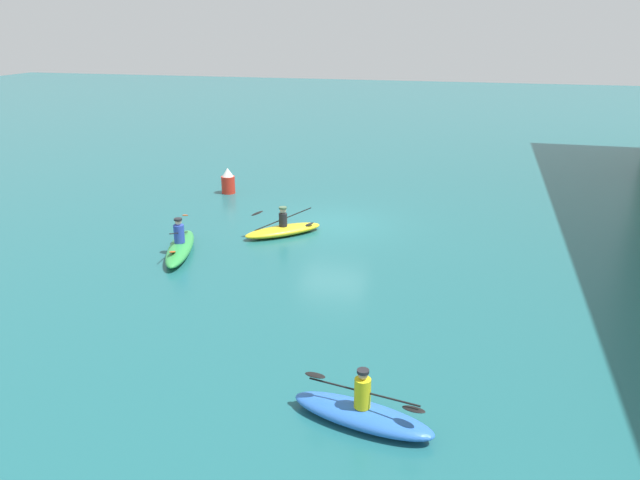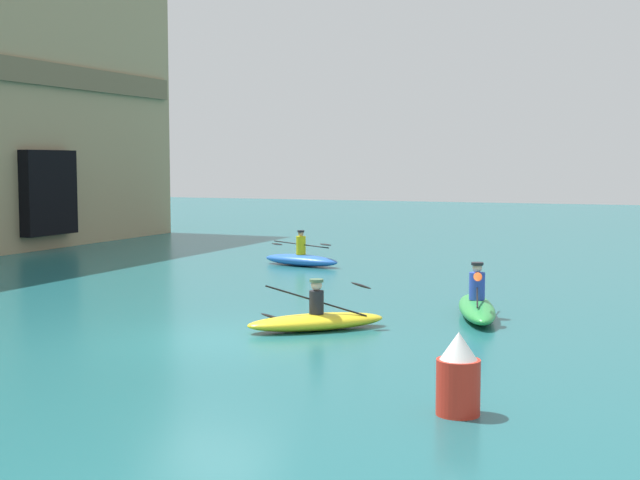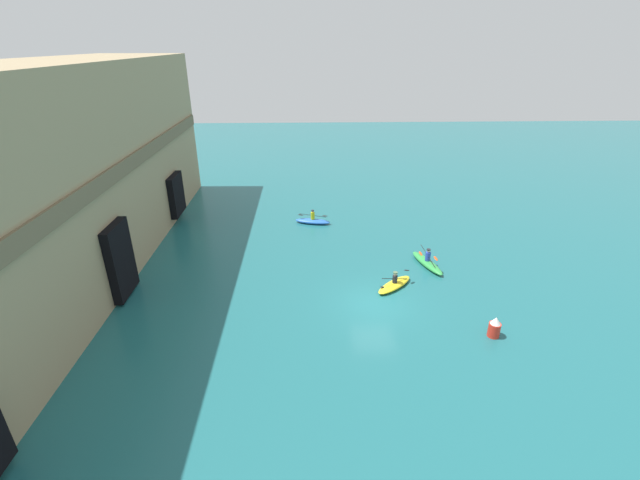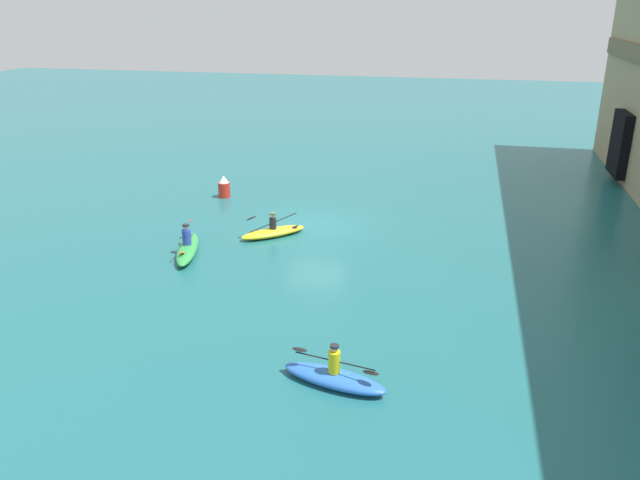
# 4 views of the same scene
# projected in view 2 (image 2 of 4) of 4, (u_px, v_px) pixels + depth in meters

# --- Properties ---
(ground_plane) EXTENTS (120.00, 120.00, 0.00)m
(ground_plane) POSITION_uv_depth(u_px,v_px,m) (211.00, 341.00, 16.93)
(ground_plane) COLOR #1E6066
(kayak_blue) EXTENTS (1.45, 2.97, 1.17)m
(kayak_blue) POSITION_uv_depth(u_px,v_px,m) (301.00, 259.00, 29.17)
(kayak_blue) COLOR blue
(kayak_blue) RESTS_ON ground
(kayak_yellow) EXTENTS (2.57, 2.70, 1.04)m
(kayak_yellow) POSITION_uv_depth(u_px,v_px,m) (316.00, 320.00, 18.00)
(kayak_yellow) COLOR yellow
(kayak_yellow) RESTS_ON ground
(kayak_green) EXTENTS (3.52, 1.72, 1.22)m
(kayak_green) POSITION_uv_depth(u_px,v_px,m) (477.00, 306.00, 19.42)
(kayak_green) COLOR green
(kayak_green) RESTS_ON ground
(marker_buoy) EXTENTS (0.59, 0.59, 1.13)m
(marker_buoy) POSITION_uv_depth(u_px,v_px,m) (458.00, 376.00, 11.93)
(marker_buoy) COLOR red
(marker_buoy) RESTS_ON ground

